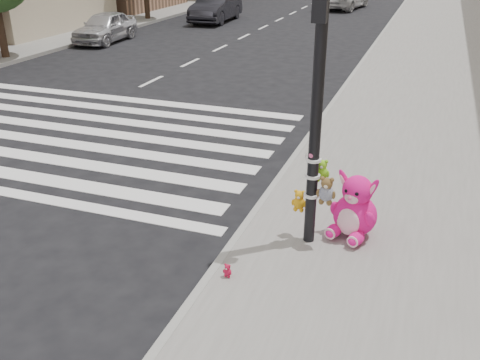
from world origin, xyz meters
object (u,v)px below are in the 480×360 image
at_px(signal_pole, 317,134).
at_px(pink_bunny, 355,210).
at_px(red_teddy, 228,270).
at_px(car_dark_far, 216,7).
at_px(car_silver_far, 105,27).

bearing_deg(signal_pole, pink_bunny, 32.36).
bearing_deg(pink_bunny, signal_pole, -129.69).
xyz_separation_m(pink_bunny, red_teddy, (-1.39, -1.67, -0.32)).
relative_size(red_teddy, car_dark_far, 0.04).
relative_size(pink_bunny, car_silver_far, 0.27).
bearing_deg(car_dark_far, car_silver_far, -110.28).
xyz_separation_m(car_silver_far, car_dark_far, (2.26, 7.35, 0.12)).
bearing_deg(signal_pole, car_silver_far, 131.86).
height_order(signal_pole, car_silver_far, signal_pole).
bearing_deg(pink_bunny, red_teddy, -111.83).
height_order(pink_bunny, car_dark_far, car_dark_far).
distance_m(red_teddy, car_silver_far, 19.10).
relative_size(pink_bunny, car_dark_far, 0.22).
bearing_deg(car_silver_far, car_dark_far, 69.14).
distance_m(pink_bunny, car_silver_far, 18.73).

